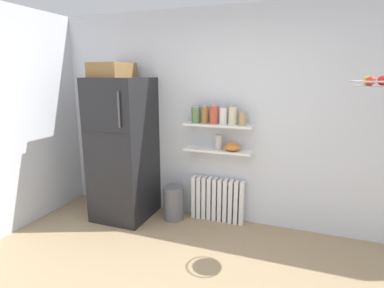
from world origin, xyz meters
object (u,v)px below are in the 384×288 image
Objects in this scene: storage_jar_5 at (243,118)px; storage_jar_4 at (233,115)px; storage_jar_0 at (196,114)px; storage_jar_2 at (214,114)px; storage_jar_1 at (205,114)px; shelf_bowl at (232,147)px; trash_bin at (173,203)px; refrigerator at (123,146)px; radiator at (218,199)px; vase at (219,142)px; hanging_fruit_basket at (372,82)px; storage_jar_3 at (223,115)px.

storage_jar_4 is at bearing 180.00° from storage_jar_5.
storage_jar_2 is at bearing 0.00° from storage_jar_0.
storage_jar_1 is at bearing 180.00° from storage_jar_4.
storage_jar_4 is at bearing 0.00° from storage_jar_0.
shelf_bowl reaches higher than trash_bin.
radiator is at bearing 13.28° from refrigerator.
refrigerator is 1.22m from vase.
hanging_fruit_basket is at bearing -15.15° from storage_jar_1.
shelf_bowl is (0.17, 0.00, -0.04)m from vase.
trash_bin is at bearing 171.21° from hanging_fruit_basket.
storage_jar_3 reaches higher than trash_bin.
trash_bin is at bearing -170.74° from storage_jar_5.
storage_jar_1 is at bearing 180.00° from shelf_bowl.
shelf_bowl is (0.18, -0.03, 0.71)m from radiator.
storage_jar_1 is 0.37m from vase.
refrigerator is 5.71× the size of hanging_fruit_basket.
refrigerator is at bearing -167.52° from storage_jar_2.
storage_jar_5 is (1.47, 0.25, 0.40)m from refrigerator.
shelf_bowl is at bearing 0.00° from vase.
hanging_fruit_basket is (1.48, -0.45, 0.74)m from vase.
storage_jar_3 is 0.93× the size of storage_jar_4.
refrigerator reaches higher than storage_jar_2.
storage_jar_2 is at bearing 163.78° from hanging_fruit_basket.
storage_jar_4 is (0.17, -0.03, 1.09)m from radiator.
trash_bin is (-0.71, -0.13, -1.15)m from storage_jar_4.
storage_jar_1 is 0.51m from shelf_bowl.
shelf_bowl is (-0.11, 0.00, -0.35)m from storage_jar_5.
hanging_fruit_basket reaches higher than storage_jar_5.
storage_jar_2 is (-0.06, -0.03, 1.09)m from radiator.
storage_jar_4 is (0.34, 0.00, 0.01)m from storage_jar_1.
refrigerator reaches higher than radiator.
storage_jar_3 is at bearing 0.00° from storage_jar_2.
storage_jar_5 reaches higher than vase.
storage_jar_2 reaches higher than vase.
vase is (-0.05, 0.00, -0.33)m from storage_jar_3.
radiator is 3.36× the size of shelf_bowl.
shelf_bowl is 0.58× the size of hanging_fruit_basket.
shelf_bowl is at bearing 10.37° from refrigerator.
vase is at bearing 180.00° from storage_jar_3.
hanging_fruit_basket is at bearing -16.22° from storage_jar_2.
vase is (1.19, 0.25, 0.09)m from refrigerator.
trash_bin is (-0.60, -0.13, -1.14)m from storage_jar_3.
storage_jar_4 is at bearing -9.90° from radiator.
storage_jar_3 is 0.39m from shelf_bowl.
hanging_fruit_basket reaches higher than vase.
refrigerator is at bearing -164.46° from storage_jar_0.
storage_jar_2 is 0.99× the size of storage_jar_4.
storage_jar_4 is 0.38m from shelf_bowl.
radiator is at bearing 152.37° from storage_jar_3.
storage_jar_3 is at bearing 180.00° from storage_jar_5.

